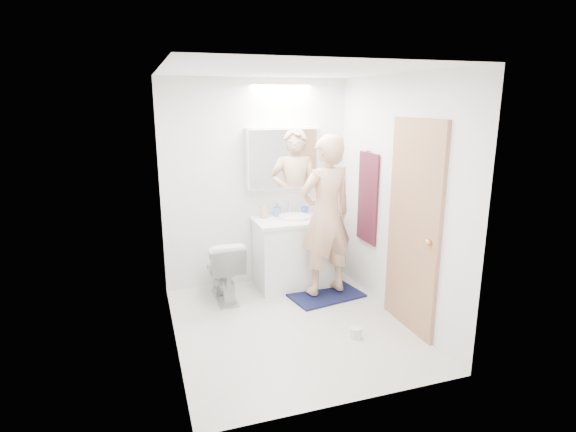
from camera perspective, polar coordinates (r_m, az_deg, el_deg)
name	(u,v)px	position (r m, az deg, el deg)	size (l,w,h in m)	color
floor	(291,326)	(4.63, 0.40, -13.49)	(2.50, 2.50, 0.00)	silver
ceiling	(292,70)	(4.10, 0.46, 17.68)	(2.50, 2.50, 0.00)	white
wall_back	(257,184)	(5.38, -3.88, 4.00)	(2.50, 2.50, 0.00)	white
wall_front	(352,247)	(3.09, 7.93, -3.87)	(2.50, 2.50, 0.00)	white
wall_left	(168,216)	(4.00, -14.66, -0.03)	(2.50, 2.50, 0.00)	white
wall_right	(396,199)	(4.67, 13.32, 2.07)	(2.50, 2.50, 0.00)	white
vanity_cabinet	(295,254)	(5.43, 0.89, -4.73)	(0.90, 0.55, 0.78)	white
countertop	(295,220)	(5.31, 0.91, -0.54)	(0.95, 0.58, 0.04)	white
sink_basin	(294,217)	(5.33, 0.81, -0.10)	(0.36, 0.36, 0.03)	white
faucet	(289,208)	(5.49, 0.16, 1.03)	(0.02, 0.02, 0.16)	silver
medicine_cabinet	(283,158)	(5.35, -0.59, 7.22)	(0.88, 0.14, 0.70)	white
mirror_panel	(285,159)	(5.27, -0.34, 7.12)	(0.84, 0.01, 0.66)	silver
toilet	(223,269)	(5.13, -8.04, -6.53)	(0.39, 0.68, 0.70)	silver
bath_rug	(324,294)	(5.30, 4.52, -9.64)	(0.80, 0.55, 0.02)	#14153F
person	(326,216)	(5.00, 4.73, 0.03)	(0.64, 0.42, 1.77)	tan
door	(413,228)	(4.42, 15.31, -1.41)	(0.04, 0.80, 2.00)	tan
door_knob	(428,242)	(4.18, 17.06, -3.16)	(0.06, 0.06, 0.06)	gold
towel	(368,198)	(5.15, 9.86, 2.21)	(0.02, 0.42, 1.00)	black
towel_hook	(369,151)	(5.06, 9.98, 7.97)	(0.02, 0.02, 0.07)	silver
soap_bottle_a	(264,210)	(5.32, -3.01, 0.81)	(0.08, 0.08, 0.20)	tan
soap_bottle_b	(277,209)	(5.40, -1.35, 0.82)	(0.07, 0.07, 0.16)	#5679B8
toothbrush_cup	(305,211)	(5.50, 2.11, 0.68)	(0.10, 0.10, 0.09)	#4357C9
toilet_paper_roll	(356,333)	(4.45, 8.43, -14.16)	(0.11, 0.11, 0.10)	silver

